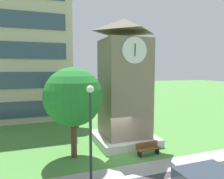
# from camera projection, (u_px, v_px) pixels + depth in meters

# --- Properties ---
(ground_plane) EXTENTS (160.00, 160.00, 0.00)m
(ground_plane) POSITION_uv_depth(u_px,v_px,m) (121.00, 157.00, 14.76)
(ground_plane) COLOR #4C893D
(kerb_strip) EXTENTS (120.00, 1.60, 0.01)m
(kerb_strip) POSITION_uv_depth(u_px,v_px,m) (135.00, 170.00, 12.74)
(kerb_strip) COLOR #9E9E99
(kerb_strip) RESTS_ON ground
(clock_tower) EXTENTS (4.73, 4.73, 9.98)m
(clock_tower) POSITION_uv_depth(u_px,v_px,m) (124.00, 88.00, 17.37)
(clock_tower) COLOR gray
(clock_tower) RESTS_ON ground
(park_bench) EXTENTS (1.83, 0.60, 0.88)m
(park_bench) POSITION_uv_depth(u_px,v_px,m) (148.00, 148.00, 15.05)
(park_bench) COLOR brown
(park_bench) RESTS_ON ground
(street_lamp) EXTENTS (0.36, 0.36, 5.25)m
(street_lamp) POSITION_uv_depth(u_px,v_px,m) (90.00, 126.00, 10.31)
(street_lamp) COLOR #333338
(street_lamp) RESTS_ON ground
(tree_streetside) EXTENTS (3.95, 3.95, 6.15)m
(tree_streetside) POSITION_uv_depth(u_px,v_px,m) (73.00, 97.00, 14.26)
(tree_streetside) COLOR #513823
(tree_streetside) RESTS_ON ground
(tree_by_building) EXTENTS (2.92, 2.92, 5.26)m
(tree_by_building) POSITION_uv_depth(u_px,v_px,m) (77.00, 91.00, 21.73)
(tree_by_building) COLOR #513823
(tree_by_building) RESTS_ON ground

